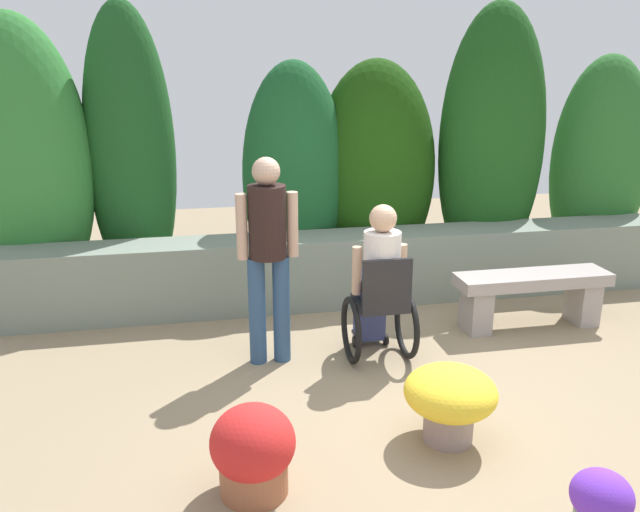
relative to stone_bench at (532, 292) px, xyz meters
The scene contains 9 objects.
ground_plane 1.85m from the stone_bench, 144.26° to the right, with size 13.58×13.58×0.00m, color gray.
stone_retaining_wall 1.77m from the stone_bench, 146.29° to the left, with size 6.90×0.53×0.72m, color gray.
hedge_backdrop 2.48m from the stone_bench, 134.35° to the left, with size 7.56×1.05×3.02m.
stone_bench is the anchor object (origin of this frame).
person_in_wheelchair 1.65m from the stone_bench, 167.61° to the right, with size 0.53×0.66×1.33m.
person_standing_companion 2.57m from the stone_bench, behind, with size 0.49×0.30×1.71m.
flower_pot_purple_near 3.39m from the stone_bench, 145.35° to the right, with size 0.49×0.49×0.55m.
flower_pot_terracotta_by_wall 2.20m from the stone_bench, 132.03° to the right, with size 0.61×0.61×0.51m.
flower_pot_red_accent 2.97m from the stone_bench, 112.38° to the right, with size 0.31×0.31×0.47m.
Camera 1 is at (-1.56, -4.05, 2.41)m, focal length 35.97 mm.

